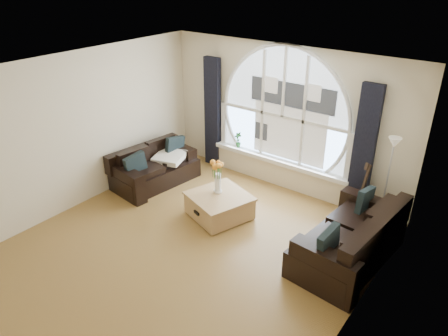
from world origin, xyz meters
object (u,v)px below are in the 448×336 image
sofa_right (349,237)px  floor_lamp (386,184)px  coffee_chest (219,205)px  vase_flowers (218,172)px  guitar (365,189)px  potted_plant (238,140)px  sofa_left (155,165)px

sofa_right → floor_lamp: 1.23m
coffee_chest → vase_flowers: (-0.09, 0.08, 0.58)m
guitar → potted_plant: (-2.71, 0.12, 0.18)m
vase_flowers → guitar: bearing=34.6°
sofa_right → guitar: 1.33m
sofa_right → vase_flowers: vase_flowers is taller
vase_flowers → floor_lamp: size_ratio=0.44×
coffee_chest → floor_lamp: floor_lamp is taller
coffee_chest → guitar: bearing=56.0°
potted_plant → sofa_left: bearing=-125.5°
floor_lamp → sofa_left: bearing=-164.2°
coffee_chest → potted_plant: bearing=133.8°
sofa_right → potted_plant: bearing=160.1°
sofa_left → floor_lamp: (4.07, 1.15, 0.40)m
sofa_right → coffee_chest: bearing=-169.3°
vase_flowers → sofa_left: bearing=175.4°
coffee_chest → potted_plant: 1.84m
floor_lamp → coffee_chest: bearing=-149.6°
coffee_chest → guitar: 2.48m
sofa_left → potted_plant: potted_plant is taller
sofa_right → floor_lamp: (0.10, 1.16, 0.40)m
vase_flowers → potted_plant: (-0.66, 1.53, -0.09)m
guitar → sofa_right: bearing=-55.7°
sofa_right → potted_plant: size_ratio=5.98×
sofa_right → coffee_chest: (-2.22, -0.20, -0.17)m
sofa_right → potted_plant: 3.31m
sofa_left → coffee_chest: 1.77m
guitar → potted_plant: 2.72m
potted_plant → floor_lamp: bearing=-4.7°
sofa_right → floor_lamp: bearing=90.8°
sofa_left → sofa_right: size_ratio=0.86×
vase_flowers → guitar: vase_flowers is taller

